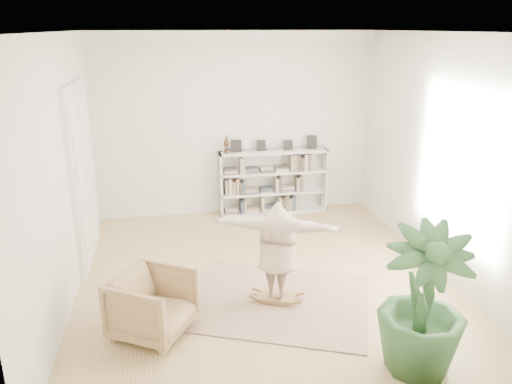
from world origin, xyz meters
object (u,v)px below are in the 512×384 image
armchair (152,304)px  rocker_board (277,297)px  houseplant (423,302)px  bookshelf (273,183)px  person (277,247)px

armchair → rocker_board: armchair is taller
armchair → houseplant: (2.91, -1.22, 0.45)m
bookshelf → armchair: size_ratio=2.47×
person → rocker_board: bearing=132.9°
armchair → houseplant: size_ratio=0.52×
bookshelf → person: (-0.69, -3.50, 0.19)m
bookshelf → rocker_board: bearing=-101.2°
person → bookshelf: bearing=-78.8°
armchair → bookshelf: bearing=0.3°
person → houseplant: (1.23, -1.69, 0.02)m
armchair → houseplant: 3.19m
person → houseplant: houseplant is taller
rocker_board → person: size_ratio=0.34×
houseplant → armchair: bearing=157.2°
bookshelf → houseplant: bearing=-84.0°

